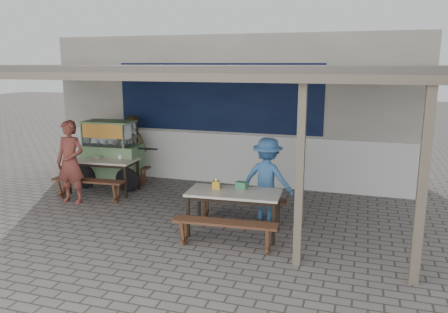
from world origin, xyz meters
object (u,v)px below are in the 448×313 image
object	(u,v)px
patron_street_side	(71,162)
donation_box	(241,185)
bench_left_street	(89,185)
condiment_bowl	(98,157)
patron_wall_side	(133,149)
bench_right_street	(225,228)
bench_left_wall	(118,170)
vendor_cart	(111,151)
table_right	(234,196)
tissue_box	(216,185)
table_left	(103,162)
bench_right_wall	(241,203)
patron_right_table	(267,179)
condiment_jar	(120,157)

from	to	relation	value
patron_street_side	donation_box	xyz separation A→B (m)	(3.76, -0.43, -0.05)
bench_left_street	condiment_bowl	size ratio (longest dim) A/B	7.53
bench_left_street	patron_wall_side	bearing A→B (deg)	80.86
bench_right_street	patron_street_side	size ratio (longest dim) A/B	0.96
bench_left_wall	patron_street_side	bearing A→B (deg)	-99.10
bench_left_wall	vendor_cart	bearing A→B (deg)	-102.18
patron_wall_side	condiment_bowl	bearing A→B (deg)	86.48
table_right	patron_street_side	bearing A→B (deg)	166.25
condiment_bowl	bench_left_street	bearing A→B (deg)	-72.31
patron_street_side	patron_wall_side	xyz separation A→B (m)	(0.38, 1.89, -0.05)
patron_wall_side	tissue_box	world-z (taller)	patron_wall_side
table_left	patron_wall_side	bearing A→B (deg)	74.92
bench_left_street	patron_wall_side	size ratio (longest dim) A/B	0.98
bench_right_wall	patron_wall_side	world-z (taller)	patron_wall_side
tissue_box	patron_wall_side	bearing A→B (deg)	140.79
patron_right_table	donation_box	size ratio (longest dim) A/B	8.33
patron_right_table	bench_left_wall	bearing A→B (deg)	-7.88
table_left	patron_right_table	size ratio (longest dim) A/B	1.00
bench_left_wall	patron_right_table	distance (m)	4.12
table_right	vendor_cart	size ratio (longest dim) A/B	0.82
table_left	donation_box	size ratio (longest dim) A/B	8.33
patron_right_table	donation_box	xyz separation A→B (m)	(-0.28, -0.75, 0.05)
patron_wall_side	patron_right_table	world-z (taller)	patron_wall_side
bench_right_street	patron_right_table	world-z (taller)	patron_right_table
table_right	bench_right_street	size ratio (longest dim) A/B	0.96
bench_left_wall	table_right	world-z (taller)	table_right
table_right	condiment_jar	xyz separation A→B (m)	(-3.16, 1.67, 0.12)
bench_left_wall	table_right	distance (m)	4.17
bench_right_street	patron_street_side	bearing A→B (deg)	157.34
donation_box	bench_right_street	bearing A→B (deg)	-92.17
patron_right_table	tissue_box	size ratio (longest dim) A/B	12.15
vendor_cart	condiment_jar	world-z (taller)	vendor_cart
bench_right_street	donation_box	distance (m)	0.94
bench_right_street	condiment_bowl	world-z (taller)	condiment_bowl
patron_right_table	patron_street_side	bearing A→B (deg)	14.14
condiment_jar	bench_right_street	bearing A→B (deg)	-35.55
patron_street_side	patron_right_table	xyz separation A→B (m)	(4.04, 0.32, -0.10)
patron_street_side	condiment_bowl	bearing A→B (deg)	89.50
table_right	vendor_cart	bearing A→B (deg)	146.91
vendor_cart	tissue_box	size ratio (longest dim) A/B	15.35
bench_right_wall	vendor_cart	bearing A→B (deg)	154.90
vendor_cart	table_right	bearing A→B (deg)	-32.31
bench_right_street	bench_left_wall	bearing A→B (deg)	137.92
table_right	donation_box	world-z (taller)	donation_box
condiment_jar	condiment_bowl	bearing A→B (deg)	-170.44
patron_right_table	condiment_jar	world-z (taller)	patron_right_table
condiment_bowl	tissue_box	bearing A→B (deg)	-23.99
bench_left_wall	donation_box	size ratio (longest dim) A/B	8.69
patron_street_side	bench_left_street	bearing A→B (deg)	44.38
vendor_cart	patron_street_side	size ratio (longest dim) A/B	1.12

